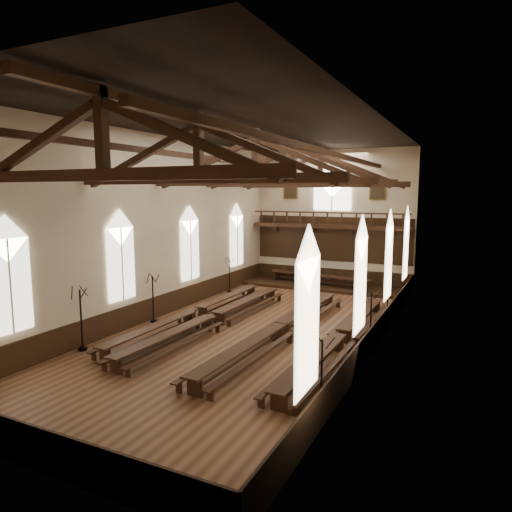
{
  "coord_description": "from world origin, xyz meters",
  "views": [
    {
      "loc": [
        9.77,
        -20.05,
        6.9
      ],
      "look_at": [
        -0.71,
        1.5,
        3.55
      ],
      "focal_mm": 32.0,
      "sensor_mm": 36.0,
      "label": 1
    }
  ],
  "objects_px": {
    "candelabrum_left_far": "(229,281)",
    "high_table": "(319,276)",
    "refectory_row_b": "(213,317)",
    "refectory_row_d": "(341,336)",
    "candelabrum_left_mid": "(153,307)",
    "candelabrum_right_mid": "(370,325)",
    "candelabrum_left_near": "(82,331)",
    "candelabrum_right_near": "(321,385)",
    "dais": "(319,286)",
    "candelabrum_right_far": "(388,304)",
    "refectory_row_c": "(280,327)",
    "refectory_row_a": "(196,312)"
  },
  "relations": [
    {
      "from": "dais",
      "to": "candelabrum_right_far",
      "type": "distance_m",
      "value": 8.51
    },
    {
      "from": "candelabrum_left_mid",
      "to": "refectory_row_c",
      "type": "bearing_deg",
      "value": 2.88
    },
    {
      "from": "candelabrum_left_mid",
      "to": "candelabrum_right_mid",
      "type": "height_order",
      "value": "candelabrum_left_mid"
    },
    {
      "from": "refectory_row_b",
      "to": "candelabrum_left_mid",
      "type": "bearing_deg",
      "value": -171.39
    },
    {
      "from": "refectory_row_d",
      "to": "candelabrum_left_far",
      "type": "xyz_separation_m",
      "value": [
        -10.13,
        7.87,
        0.21
      ]
    },
    {
      "from": "candelabrum_left_near",
      "to": "candelabrum_left_far",
      "type": "height_order",
      "value": "candelabrum_left_near"
    },
    {
      "from": "refectory_row_a",
      "to": "refectory_row_c",
      "type": "xyz_separation_m",
      "value": [
        5.26,
        -0.74,
        0.05
      ]
    },
    {
      "from": "candelabrum_right_near",
      "to": "high_table",
      "type": "bearing_deg",
      "value": 108.28
    },
    {
      "from": "candelabrum_left_mid",
      "to": "candelabrum_right_near",
      "type": "relative_size",
      "value": 1.11
    },
    {
      "from": "high_table",
      "to": "candelabrum_right_near",
      "type": "xyz_separation_m",
      "value": [
        5.93,
        -17.95,
        -0.1
      ]
    },
    {
      "from": "refectory_row_b",
      "to": "candelabrum_right_mid",
      "type": "relative_size",
      "value": 5.88
    },
    {
      "from": "refectory_row_b",
      "to": "candelabrum_left_near",
      "type": "height_order",
      "value": "candelabrum_left_near"
    },
    {
      "from": "dais",
      "to": "candelabrum_left_mid",
      "type": "distance_m",
      "value": 13.56
    },
    {
      "from": "refectory_row_a",
      "to": "candelabrum_right_mid",
      "type": "distance_m",
      "value": 9.19
    },
    {
      "from": "dais",
      "to": "candelabrum_right_near",
      "type": "height_order",
      "value": "candelabrum_right_near"
    },
    {
      "from": "refectory_row_d",
      "to": "candelabrum_left_near",
      "type": "xyz_separation_m",
      "value": [
        -10.13,
        -5.36,
        0.34
      ]
    },
    {
      "from": "refectory_row_a",
      "to": "dais",
      "type": "height_order",
      "value": "refectory_row_a"
    },
    {
      "from": "dais",
      "to": "candelabrum_right_near",
      "type": "relative_size",
      "value": 4.77
    },
    {
      "from": "candelabrum_right_far",
      "to": "refectory_row_d",
      "type": "bearing_deg",
      "value": -99.18
    },
    {
      "from": "candelabrum_left_far",
      "to": "refectory_row_a",
      "type": "bearing_deg",
      "value": -74.85
    },
    {
      "from": "refectory_row_a",
      "to": "high_table",
      "type": "xyz_separation_m",
      "value": [
        3.22,
        11.41,
        0.31
      ]
    },
    {
      "from": "candelabrum_right_far",
      "to": "high_table",
      "type": "bearing_deg",
      "value": 134.32
    },
    {
      "from": "refectory_row_a",
      "to": "candelabrum_left_near",
      "type": "relative_size",
      "value": 4.86
    },
    {
      "from": "refectory_row_c",
      "to": "candelabrum_right_mid",
      "type": "xyz_separation_m",
      "value": [
        3.89,
        1.64,
        0.17
      ]
    },
    {
      "from": "dais",
      "to": "candelabrum_left_far",
      "type": "relative_size",
      "value": 4.63
    },
    {
      "from": "candelabrum_right_mid",
      "to": "candelabrum_right_far",
      "type": "relative_size",
      "value": 0.95
    },
    {
      "from": "refectory_row_c",
      "to": "dais",
      "type": "distance_m",
      "value": 12.33
    },
    {
      "from": "candelabrum_left_mid",
      "to": "candelabrum_left_far",
      "type": "bearing_deg",
      "value": 90.0
    },
    {
      "from": "candelabrum_right_mid",
      "to": "candelabrum_left_mid",
      "type": "bearing_deg",
      "value": -169.77
    },
    {
      "from": "candelabrum_right_near",
      "to": "candelabrum_left_mid",
      "type": "bearing_deg",
      "value": 153.9
    },
    {
      "from": "high_table",
      "to": "candelabrum_right_far",
      "type": "relative_size",
      "value": 3.04
    },
    {
      "from": "candelabrum_left_near",
      "to": "refectory_row_d",
      "type": "bearing_deg",
      "value": 27.87
    },
    {
      "from": "dais",
      "to": "candelabrum_left_near",
      "type": "bearing_deg",
      "value": -106.53
    },
    {
      "from": "dais",
      "to": "candelabrum_left_far",
      "type": "bearing_deg",
      "value": -140.97
    },
    {
      "from": "refectory_row_c",
      "to": "candelabrum_left_mid",
      "type": "distance_m",
      "value": 7.22
    },
    {
      "from": "refectory_row_b",
      "to": "candelabrum_right_mid",
      "type": "distance_m",
      "value": 7.83
    },
    {
      "from": "refectory_row_b",
      "to": "refectory_row_d",
      "type": "bearing_deg",
      "value": -0.59
    },
    {
      "from": "refectory_row_c",
      "to": "refectory_row_d",
      "type": "xyz_separation_m",
      "value": [
        2.92,
        0.08,
        -0.03
      ]
    },
    {
      "from": "refectory_row_b",
      "to": "refectory_row_c",
      "type": "height_order",
      "value": "refectory_row_c"
    },
    {
      "from": "refectory_row_b",
      "to": "candelabrum_right_near",
      "type": "bearing_deg",
      "value": -37.77
    },
    {
      "from": "candelabrum_left_far",
      "to": "high_table",
      "type": "bearing_deg",
      "value": 39.03
    },
    {
      "from": "high_table",
      "to": "candelabrum_left_far",
      "type": "height_order",
      "value": "candelabrum_left_far"
    },
    {
      "from": "candelabrum_left_near",
      "to": "candelabrum_right_near",
      "type": "distance_m",
      "value": 11.11
    },
    {
      "from": "refectory_row_a",
      "to": "refectory_row_c",
      "type": "distance_m",
      "value": 5.31
    },
    {
      "from": "high_table",
      "to": "candelabrum_right_near",
      "type": "bearing_deg",
      "value": -71.72
    },
    {
      "from": "high_table",
      "to": "refectory_row_c",
      "type": "bearing_deg",
      "value": -80.46
    },
    {
      "from": "refectory_row_a",
      "to": "refectory_row_b",
      "type": "bearing_deg",
      "value": -21.94
    },
    {
      "from": "dais",
      "to": "candelabrum_right_far",
      "type": "height_order",
      "value": "candelabrum_right_far"
    },
    {
      "from": "candelabrum_left_near",
      "to": "refectory_row_a",
      "type": "bearing_deg",
      "value": 72.02
    },
    {
      "from": "candelabrum_left_mid",
      "to": "candelabrum_right_near",
      "type": "height_order",
      "value": "candelabrum_left_mid"
    }
  ]
}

